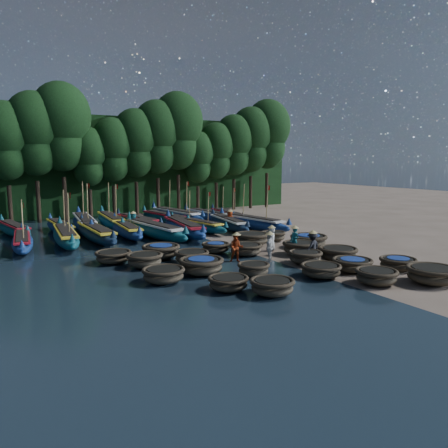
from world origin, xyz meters
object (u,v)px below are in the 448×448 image
long_boat_9 (14,229)px  fisherman_6 (230,219)px  long_boat_1 (66,236)px  coracle_8 (352,264)px  coracle_19 (309,240)px  long_boat_7 (228,223)px  coracle_3 (376,276)px  long_boat_0 (22,242)px  fisherman_5 (133,222)px  coracle_10 (163,274)px  long_boat_10 (60,227)px  coracle_17 (246,249)px  long_boat_17 (227,215)px  long_boat_4 (155,230)px  fisherman_3 (312,246)px  coracle_18 (299,247)px  long_boat_6 (197,225)px  coracle_4 (432,274)px  coracle_11 (201,265)px  long_boat_11 (84,223)px  long_boat_16 (208,215)px  coracle_16 (192,256)px  long_boat_5 (184,228)px  coracle_22 (216,247)px  long_boat_8 (252,222)px  long_boat_14 (164,218)px  long_boat_12 (111,221)px  fisherman_1 (294,240)px  coracle_20 (113,256)px  long_boat_2 (96,233)px  coracle_14 (338,253)px  long_boat_3 (126,229)px  coracle_12 (254,269)px  coracle_5 (228,282)px  coracle_21 (161,251)px  coracle_6 (272,286)px  fisherman_4 (270,247)px  coracle_9 (398,263)px  coracle_7 (321,270)px

long_boat_9 → fisherman_6: (15.66, -5.53, 0.33)m
long_boat_1 → coracle_8: bearing=-48.1°
coracle_19 → long_boat_7: 8.96m
coracle_3 → long_boat_0: 21.35m
coracle_8 → fisherman_5: fisherman_5 is taller
coracle_10 → fisherman_5: 14.38m
long_boat_10 → coracle_17: bearing=-62.3°
long_boat_17 → fisherman_5: long_boat_17 is taller
long_boat_4 → fisherman_3: 12.32m
coracle_18 → long_boat_6: 10.83m
coracle_17 → fisherman_6: bearing=63.8°
coracle_4 → long_boat_4: (-6.55, 17.59, 0.14)m
coracle_11 → long_boat_11: 17.02m
long_boat_9 → long_boat_17: size_ratio=1.03×
long_boat_16 → coracle_16: bearing=-129.6°
long_boat_5 → fisherman_3: size_ratio=4.78×
long_boat_17 → coracle_22: bearing=-116.8°
coracle_16 → coracle_18: (6.51, -1.33, 0.06)m
coracle_16 → long_boat_16: 16.76m
fisherman_5 → coracle_11: bearing=-154.3°
coracle_18 → coracle_16: bearing=168.4°
long_boat_8 → long_boat_9: 18.32m
long_boat_10 → long_boat_14: (8.86, 0.45, 0.05)m
long_boat_7 → fisherman_5: (-7.18, 2.34, 0.31)m
long_boat_12 → fisherman_1: long_boat_12 is taller
coracle_22 → long_boat_1: bearing=134.3°
fisherman_1 → long_boat_1: bearing=-141.4°
long_boat_7 → fisherman_1: size_ratio=4.12×
long_boat_9 → long_boat_16: bearing=-10.6°
coracle_20 → fisherman_6: size_ratio=1.25×
coracle_4 → coracle_8: coracle_4 is taller
long_boat_2 → long_boat_14: 8.93m
coracle_14 → long_boat_3: 15.79m
long_boat_10 → fisherman_6: 13.35m
coracle_12 → coracle_22: size_ratio=0.93×
coracle_17 → long_boat_11: (-6.04, 14.43, 0.21)m
coracle_5 → long_boat_4: bearing=81.5°
long_boat_14 → coracle_14: bearing=-88.3°
coracle_3 → coracle_21: size_ratio=0.98×
coracle_19 → coracle_20: 12.31m
coracle_6 → long_boat_9: 22.96m
long_boat_12 → fisherman_4: 17.21m
coracle_9 → long_boat_6: long_boat_6 is taller
long_boat_10 → fisherman_6: bearing=-23.3°
coracle_10 → coracle_19: (11.23, 2.69, 0.09)m
coracle_7 → coracle_8: coracle_8 is taller
long_boat_2 → fisherman_5: bearing=29.7°
coracle_11 → fisherman_5: bearing=84.9°
long_boat_4 → long_boat_10: long_boat_4 is taller
coracle_4 → coracle_9: 2.53m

